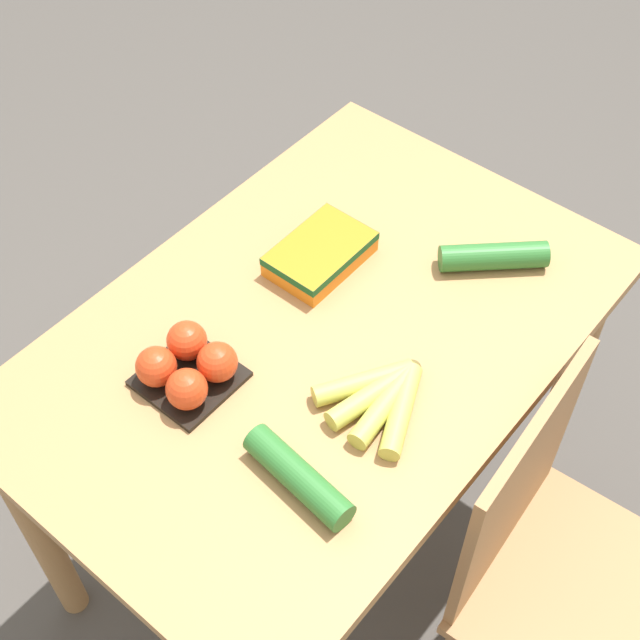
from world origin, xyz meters
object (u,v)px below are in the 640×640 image
carrot_bag (320,253)px  chair (560,575)px  tomato_pack (187,366)px  banana_bunch (381,397)px  cucumber_near (493,256)px  cucumber_far (298,477)px

carrot_bag → chair: bearing=81.4°
tomato_pack → carrot_bag: bearing=-179.2°
banana_bunch → carrot_bag: (-0.19, -0.29, 0.01)m
banana_bunch → carrot_bag: 0.35m
banana_bunch → carrot_bag: carrot_bag is taller
banana_bunch → cucumber_near: 0.39m
chair → banana_bunch: size_ratio=4.42×
chair → carrot_bag: (-0.10, -0.66, 0.34)m
tomato_pack → cucumber_near: tomato_pack is taller
chair → cucumber_far: bearing=124.6°
banana_bunch → cucumber_far: (0.21, -0.01, 0.01)m
banana_bunch → tomato_pack: 0.33m
tomato_pack → carrot_bag: size_ratio=0.78×
carrot_bag → banana_bunch: bearing=57.0°
banana_bunch → chair: bearing=103.5°
chair → tomato_pack: chair is taller
carrot_bag → cucumber_far: (0.40, 0.28, -0.00)m
tomato_pack → cucumber_far: tomato_pack is taller
carrot_bag → cucumber_far: 0.49m
chair → cucumber_near: bearing=48.8°
carrot_bag → cucumber_near: bearing=128.2°
chair → tomato_pack: bearing=108.0°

